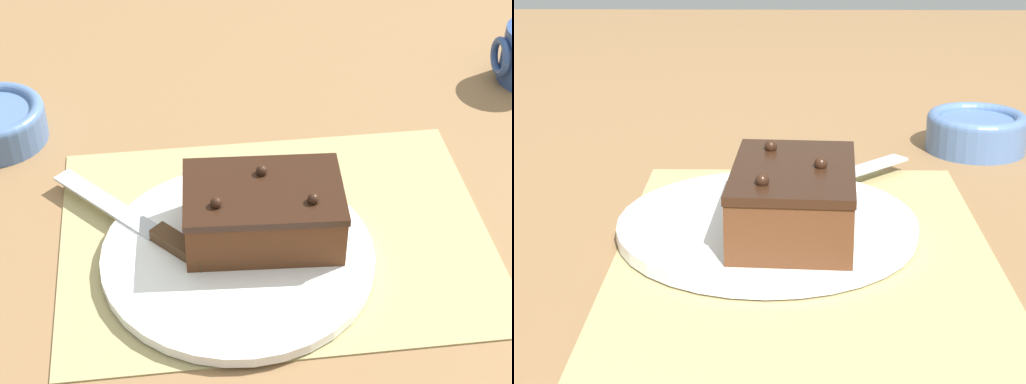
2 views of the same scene
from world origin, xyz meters
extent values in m
plane|color=olive|center=(0.00, 0.00, 0.00)|extent=(3.00, 3.00, 0.00)
cube|color=tan|center=(0.00, 0.00, 0.00)|extent=(0.46, 0.34, 0.00)
cylinder|color=white|center=(0.04, 0.03, 0.01)|extent=(0.28, 0.28, 0.01)
cube|color=#512D19|center=(0.01, 0.01, 0.04)|extent=(0.17, 0.12, 0.05)
cube|color=black|center=(0.01, 0.01, 0.07)|extent=(0.17, 0.12, 0.01)
sphere|color=black|center=(-0.03, 0.04, 0.08)|extent=(0.01, 0.01, 0.01)
sphere|color=black|center=(0.01, -0.01, 0.08)|extent=(0.01, 0.01, 0.01)
sphere|color=black|center=(0.06, 0.03, 0.08)|extent=(0.01, 0.01, 0.01)
cube|color=#472D19|center=(0.10, 0.03, 0.02)|extent=(0.06, 0.07, 0.01)
cube|color=#B7BABF|center=(0.18, -0.06, 0.02)|extent=(0.12, 0.13, 0.00)
torus|color=navy|center=(-0.34, -0.27, 0.04)|extent=(0.01, 0.05, 0.05)
camera|label=1|loc=(0.10, 0.67, 0.63)|focal=60.00mm
camera|label=2|loc=(-0.70, 0.02, 0.32)|focal=60.00mm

